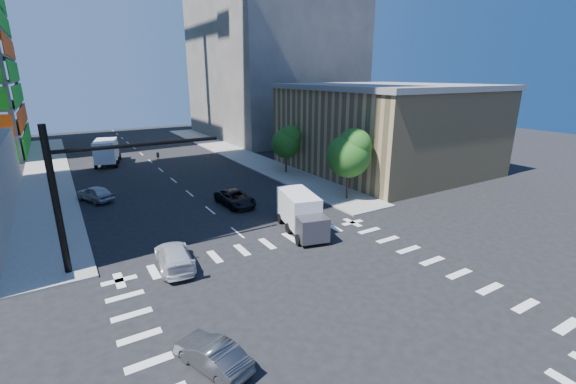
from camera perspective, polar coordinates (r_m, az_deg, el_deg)
ground at (r=21.04m, az=6.60°, el=-17.02°), size 160.00×160.00×0.00m
road_markings at (r=21.03m, az=6.60°, el=-17.01°), size 20.00×20.00×0.01m
sidewalk_ne at (r=59.65m, az=-7.52°, el=5.61°), size 5.00×60.00×0.15m
sidewalk_nw at (r=54.87m, az=-32.10°, el=2.12°), size 5.00×60.00×0.15m
commercial_building at (r=51.00m, az=14.10°, el=9.29°), size 20.50×22.50×10.60m
bg_building_ne at (r=78.42m, az=-2.44°, el=18.67°), size 24.00×30.00×28.00m
signal_mast_nw at (r=25.87m, az=-28.15°, el=1.01°), size 10.20×0.40×9.00m
tree_south at (r=36.90m, az=9.23°, el=5.80°), size 4.16×4.16×6.82m
tree_north at (r=46.80m, az=-0.10°, el=7.50°), size 3.54×3.52×5.78m
car_nb_far at (r=36.16m, az=-7.83°, el=-0.91°), size 2.65×5.17×1.40m
car_sb_near at (r=25.70m, az=-16.52°, el=-9.09°), size 2.59×5.23×1.46m
car_sb_mid at (r=41.54m, az=-26.68°, el=-0.17°), size 3.44×4.75×1.50m
car_sb_cross at (r=17.58m, az=-11.18°, el=-22.58°), size 2.52×3.98×1.24m
box_truck_near at (r=29.53m, az=2.14°, el=-3.68°), size 3.61×5.99×2.93m
box_truck_far at (r=58.13m, az=-25.18°, el=5.27°), size 4.15×6.92×3.39m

